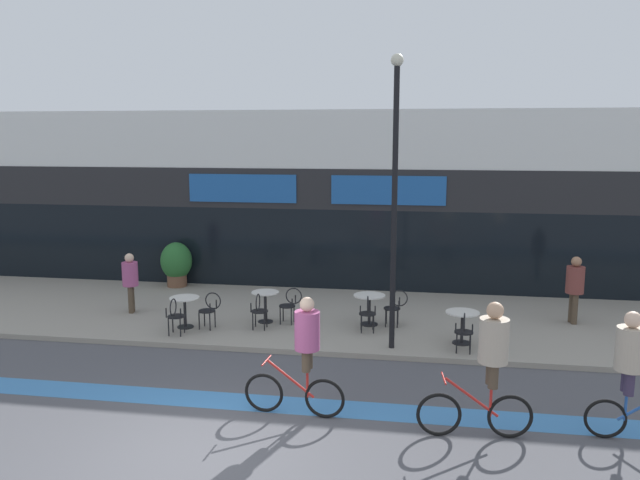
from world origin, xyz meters
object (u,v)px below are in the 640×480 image
cafe_chair_1_near (259,309)px  cyclist_2 (303,349)px  bistro_table_0 (185,306)px  planter_pot (176,263)px  cyclist_0 (489,360)px  bistro_table_1 (265,301)px  cafe_chair_2_side (395,305)px  cafe_chair_2_near (368,311)px  cyclist_1 (633,365)px  lamp_post (395,186)px  bistro_table_2 (369,303)px  cafe_chair_1_side (290,303)px  cafe_chair_0_near (175,314)px  pedestrian_far_end (130,277)px  cafe_chair_3_near (464,330)px  cafe_chair_0_side (210,308)px  bistro_table_3 (462,321)px  pedestrian_near_end (575,284)px

cafe_chair_1_near → cyclist_2: size_ratio=0.43×
bistro_table_0 → planter_pot: size_ratio=0.55×
cyclist_0 → cyclist_2: cyclist_0 is taller
bistro_table_1 → cafe_chair_2_side: bearing=3.5°
cafe_chair_2_near → cyclist_1: size_ratio=0.44×
lamp_post → cyclist_1: size_ratio=3.00×
bistro_table_2 → cyclist_1: 6.68m
planter_pot → cafe_chair_1_side: bearing=-37.1°
bistro_table_0 → cyclist_0: cyclist_0 is taller
cafe_chair_1_side → planter_pot: planter_pot is taller
bistro_table_0 → bistro_table_1: bistro_table_1 is taller
lamp_post → cafe_chair_0_near: bearing=179.5°
cafe_chair_2_near → cyclist_2: cyclist_2 is taller
pedestrian_far_end → bistro_table_2: bearing=-17.5°
cyclist_1 → cyclist_2: size_ratio=1.00×
bistro_table_2 → cafe_chair_2_side: bearing=-0.1°
bistro_table_1 → planter_pot: size_ratio=0.56×
cafe_chair_3_near → cafe_chair_1_side: bearing=73.3°
cafe_chair_0_side → cafe_chair_2_near: (3.74, 0.30, 0.00)m
cafe_chair_1_near → planter_pot: planter_pot is taller
bistro_table_2 → cafe_chair_0_near: bearing=-160.5°
cafe_chair_3_near → cafe_chair_1_near: bearing=82.9°
bistro_table_1 → bistro_table_3: (4.70, -0.87, -0.02)m
cafe_chair_0_near → cafe_chair_3_near: same height
bistro_table_1 → pedestrian_near_end: size_ratio=0.46×
bistro_table_2 → planter_pot: 6.83m
cafe_chair_2_near → cyclist_1: (4.42, -4.35, 0.59)m
planter_pot → pedestrian_far_end: size_ratio=0.87×
lamp_post → cafe_chair_1_side: bearing=151.4°
cafe_chair_0_near → cafe_chair_2_near: (4.36, 0.92, 0.00)m
cafe_chair_0_near → cafe_chair_1_near: bearing=-70.6°
planter_pot → bistro_table_0: bearing=-65.5°
lamp_post → cyclist_0: size_ratio=2.82×
bistro_table_2 → cafe_chair_0_near: size_ratio=0.86×
bistro_table_3 → cafe_chair_3_near: bearing=-90.4°
cafe_chair_0_near → pedestrian_near_end: size_ratio=0.54×
cyclist_1 → cafe_chair_3_near: bearing=126.9°
bistro_table_3 → cyclist_1: size_ratio=0.36×
pedestrian_far_end → bistro_table_3: bearing=-24.5°
cafe_chair_3_near → pedestrian_far_end: pedestrian_far_end is taller
bistro_table_2 → cyclist_2: size_ratio=0.37×
bistro_table_1 → pedestrian_near_end: bearing=8.6°
pedestrian_near_end → bistro_table_2: bearing=-180.0°
bistro_table_0 → bistro_table_2: bearing=11.9°
cafe_chair_3_near → cyclist_1: (2.29, -3.28, 0.59)m
cafe_chair_1_near → cafe_chair_2_side: (3.18, 0.82, 0.00)m
cafe_chair_1_near → pedestrian_far_end: 3.81m
cafe_chair_3_near → planter_pot: 9.52m
bistro_table_0 → cyclist_2: (3.66, -4.02, 0.53)m
cyclist_2 → cyclist_1: bearing=-176.7°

